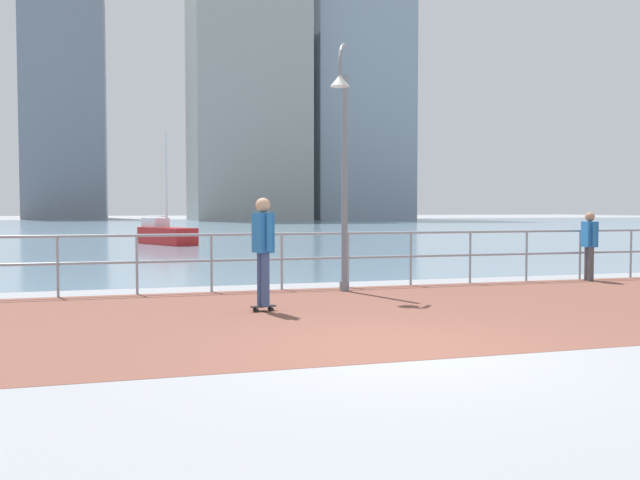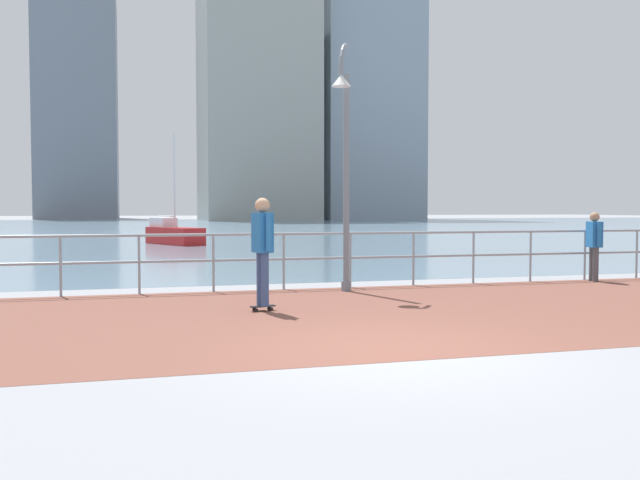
{
  "view_description": "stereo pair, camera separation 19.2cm",
  "coord_description": "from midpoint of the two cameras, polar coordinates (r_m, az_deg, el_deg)",
  "views": [
    {
      "loc": [
        -3.08,
        -7.22,
        1.62
      ],
      "look_at": [
        0.09,
        3.63,
        1.1
      ],
      "focal_mm": 38.32,
      "sensor_mm": 36.0,
      "label": 1
    },
    {
      "loc": [
        -2.89,
        -7.28,
        1.62
      ],
      "look_at": [
        0.09,
        3.63,
        1.1
      ],
      "focal_mm": 38.32,
      "sensor_mm": 36.0,
      "label": 2
    }
  ],
  "objects": [
    {
      "name": "tower_concrete",
      "position": [
        97.02,
        -6.27,
        12.88
      ],
      "size": [
        15.03,
        15.88,
        39.4
      ],
      "color": "#939993",
      "rests_on": "ground"
    },
    {
      "name": "tower_brick",
      "position": [
        104.01,
        2.77,
        14.21
      ],
      "size": [
        14.32,
        14.12,
        46.59
      ],
      "color": "#8493A3",
      "rests_on": "ground"
    },
    {
      "name": "bystander",
      "position": [
        16.35,
        21.27,
        -0.07
      ],
      "size": [
        0.3,
        0.56,
        1.54
      ],
      "color": "#4C4C51",
      "rests_on": "ground"
    },
    {
      "name": "lamppost",
      "position": [
        13.22,
        1.52,
        7.13
      ],
      "size": [
        0.53,
        0.75,
        4.8
      ],
      "color": "slate",
      "rests_on": "ground"
    },
    {
      "name": "harbor_water",
      "position": [
        58.4,
        -13.34,
        0.99
      ],
      "size": [
        180.0,
        88.0,
        0.0
      ],
      "primitive_type": "cube",
      "color": "#6B899E",
      "rests_on": "ground"
    },
    {
      "name": "waterfront_railing",
      "position": [
        13.66,
        -3.62,
        -0.86
      ],
      "size": [
        25.25,
        0.06,
        1.14
      ],
      "color": "#8C99A3",
      "rests_on": "ground"
    },
    {
      "name": "sailboat_ivory",
      "position": [
        31.58,
        -12.95,
        0.51
      ],
      "size": [
        2.53,
        3.69,
        5.01
      ],
      "color": "#B21E1E",
      "rests_on": "ground"
    },
    {
      "name": "brick_paving",
      "position": [
        10.54,
        0.38,
        -6.2
      ],
      "size": [
        28.0,
        6.66,
        0.01
      ],
      "primitive_type": "cube",
      "color": "brown",
      "rests_on": "ground"
    },
    {
      "name": "skateboarder",
      "position": [
        10.76,
        -5.28,
        -0.25
      ],
      "size": [
        0.41,
        0.56,
        1.79
      ],
      "color": "black",
      "rests_on": "ground"
    },
    {
      "name": "tower_glass",
      "position": [
        114.3,
        -20.52,
        10.5
      ],
      "size": [
        11.8,
        14.2,
        36.76
      ],
      "color": "slate",
      "rests_on": "ground"
    },
    {
      "name": "ground",
      "position": [
        47.37,
        -12.65,
        0.63
      ],
      "size": [
        220.0,
        220.0,
        0.0
      ],
      "primitive_type": "plane",
      "color": "gray"
    }
  ]
}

